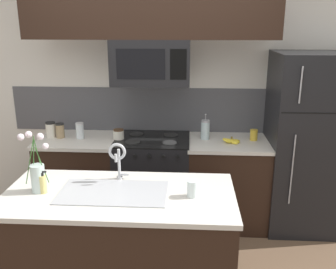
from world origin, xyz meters
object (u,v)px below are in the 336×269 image
(storage_jar_squat, at_px, (119,135))
(coffee_tin, at_px, (254,135))
(refrigerator, at_px, (308,143))
(storage_jar_short, at_px, (80,131))
(stove_range, at_px, (153,180))
(microwave, at_px, (151,62))
(storage_jar_medium, at_px, (60,130))
(flower_vase, at_px, (38,174))
(storage_jar_tall, at_px, (51,130))
(french_press, at_px, (205,130))
(dish_soap_bottle, at_px, (43,184))
(banana_bunch, at_px, (232,141))
(sink_faucet, at_px, (118,156))
(drinking_glass, at_px, (192,189))

(storage_jar_squat, distance_m, coffee_tin, 1.38)
(refrigerator, distance_m, storage_jar_short, 2.32)
(stove_range, height_order, microwave, microwave)
(storage_jar_medium, distance_m, flower_vase, 1.30)
(storage_jar_tall, relative_size, french_press, 0.61)
(storage_jar_medium, relative_size, flower_vase, 0.35)
(french_press, bearing_deg, flower_vase, -132.95)
(microwave, xyz_separation_m, dish_soap_bottle, (-0.64, -1.26, -0.72))
(storage_jar_medium, height_order, coffee_tin, storage_jar_medium)
(storage_jar_short, distance_m, flower_vase, 1.26)
(stove_range, distance_m, storage_jar_tall, 1.19)
(banana_bunch, height_order, french_press, french_press)
(stove_range, bearing_deg, coffee_tin, 2.77)
(storage_jar_tall, xyz_separation_m, sink_faucet, (0.91, -1.07, 0.12))
(storage_jar_short, bearing_deg, storage_jar_medium, 176.42)
(microwave, xyz_separation_m, storage_jar_squat, (-0.34, -0.01, -0.73))
(microwave, distance_m, storage_jar_squat, 0.81)
(refrigerator, distance_m, french_press, 1.04)
(french_press, bearing_deg, storage_jar_tall, -178.96)
(french_press, bearing_deg, coffee_tin, -1.16)
(dish_soap_bottle, bearing_deg, storage_jar_short, 94.74)
(storage_jar_tall, xyz_separation_m, storage_jar_medium, (0.10, -0.01, -0.00))
(refrigerator, height_order, storage_jar_tall, refrigerator)
(french_press, xyz_separation_m, sink_faucet, (-0.69, -1.10, 0.10))
(stove_range, relative_size, storage_jar_tall, 5.75)
(storage_jar_short, bearing_deg, drinking_glass, -47.91)
(coffee_tin, relative_size, dish_soap_bottle, 0.67)
(dish_soap_bottle, bearing_deg, storage_jar_medium, 103.86)
(storage_jar_squat, distance_m, sink_faucet, 1.04)
(french_press, relative_size, coffee_tin, 2.43)
(microwave, xyz_separation_m, drinking_glass, (0.41, -1.25, -0.73))
(storage_jar_tall, distance_m, coffee_tin, 2.10)
(refrigerator, distance_m, storage_jar_medium, 2.53)
(microwave, xyz_separation_m, banana_bunch, (0.80, -0.04, -0.77))
(microwave, bearing_deg, refrigerator, 1.50)
(storage_jar_squat, relative_size, drinking_glass, 0.96)
(stove_range, xyz_separation_m, coffee_tin, (1.03, 0.05, 0.50))
(sink_faucet, bearing_deg, flower_vase, -158.31)
(banana_bunch, distance_m, french_press, 0.30)
(stove_range, bearing_deg, storage_jar_squat, -175.35)
(storage_jar_medium, relative_size, french_press, 0.58)
(flower_vase, bearing_deg, drinking_glass, -1.06)
(storage_jar_squat, bearing_deg, storage_jar_tall, 175.36)
(storage_jar_short, bearing_deg, stove_range, -0.36)
(storage_jar_medium, distance_m, french_press, 1.50)
(stove_range, relative_size, banana_bunch, 4.93)
(storage_jar_tall, height_order, drinking_glass, storage_jar_tall)
(refrigerator, height_order, coffee_tin, refrigerator)
(storage_jar_medium, bearing_deg, french_press, 1.60)
(microwave, height_order, french_press, microwave)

